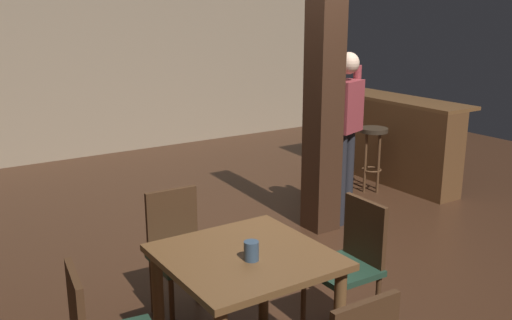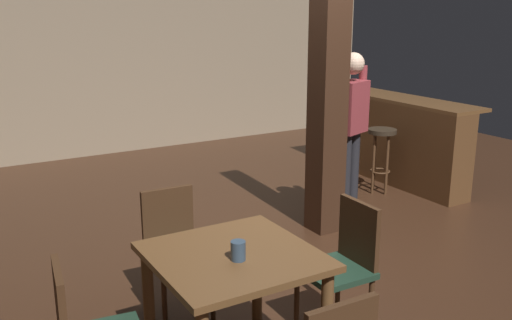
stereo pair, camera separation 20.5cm
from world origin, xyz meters
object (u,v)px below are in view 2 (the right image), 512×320
at_px(chair_north, 174,246).
at_px(bar_counter, 388,137).
at_px(dining_table, 234,275).
at_px(napkin_cup, 238,251).
at_px(bar_stool_near, 381,146).
at_px(standing_person, 351,127).
at_px(chair_east, 344,261).

distance_m(chair_north, bar_counter, 4.01).
distance_m(dining_table, bar_counter, 4.40).
height_order(napkin_cup, bar_stool_near, napkin_cup).
bearing_deg(dining_table, napkin_cup, -101.25).
height_order(dining_table, standing_person, standing_person).
distance_m(napkin_cup, bar_counter, 4.48).
xyz_separation_m(napkin_cup, bar_stool_near, (3.14, 2.25, -0.25)).
bearing_deg(dining_table, chair_east, 2.01).
bearing_deg(napkin_cup, standing_person, 37.27).
bearing_deg(chair_east, standing_person, 49.63).
xyz_separation_m(dining_table, napkin_cup, (-0.02, -0.09, 0.19)).
relative_size(standing_person, bar_counter, 0.72).
bearing_deg(chair_north, dining_table, -88.03).
height_order(standing_person, bar_stool_near, standing_person).
distance_m(dining_table, chair_east, 0.85).
bearing_deg(standing_person, bar_counter, 34.42).
xyz_separation_m(napkin_cup, bar_counter, (3.61, 2.64, -0.28)).
bearing_deg(napkin_cup, chair_north, 90.66).
bearing_deg(dining_table, chair_north, 91.97).
distance_m(dining_table, napkin_cup, 0.21).
height_order(chair_east, bar_counter, bar_counter).
xyz_separation_m(dining_table, bar_counter, (3.59, 2.55, -0.09)).
bearing_deg(standing_person, dining_table, -144.05).
height_order(napkin_cup, standing_person, standing_person).
relative_size(dining_table, bar_counter, 0.38).
distance_m(chair_north, chair_east, 1.18).
relative_size(chair_east, bar_stool_near, 1.16).
distance_m(chair_east, bar_counter, 3.73).
distance_m(napkin_cup, bar_stool_near, 3.87).
xyz_separation_m(dining_table, chair_north, (-0.03, 0.83, -0.12)).
height_order(dining_table, chair_east, chair_east).
height_order(chair_east, napkin_cup, chair_east).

